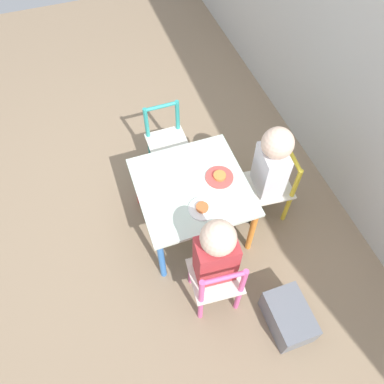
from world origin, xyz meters
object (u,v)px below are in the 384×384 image
(kids_table, at_px, (192,191))
(storage_bin, at_px, (288,317))
(plate_right, at_px, (202,208))
(chair_teal, at_px, (167,143))
(chair_yellow, at_px, (272,186))
(chair_pink, at_px, (216,281))
(child_back, at_px, (268,167))
(plate_back, at_px, (219,177))
(child_right, at_px, (215,255))

(kids_table, distance_m, storage_bin, 0.87)
(kids_table, bearing_deg, plate_right, 0.00)
(kids_table, height_order, chair_teal, chair_teal)
(kids_table, distance_m, chair_teal, 0.52)
(chair_yellow, relative_size, chair_pink, 1.00)
(chair_yellow, height_order, child_back, child_back)
(chair_yellow, height_order, plate_back, chair_yellow)
(child_back, xyz_separation_m, storage_bin, (0.73, -0.17, -0.37))
(child_right, height_order, plate_back, child_right)
(child_right, height_order, storage_bin, child_right)
(child_back, height_order, child_right, child_right)
(child_back, height_order, plate_right, child_back)
(plate_right, bearing_deg, chair_pink, -7.07)
(chair_teal, bearing_deg, storage_bin, -77.54)
(kids_table, xyz_separation_m, storage_bin, (0.77, 0.28, -0.28))
(chair_teal, bearing_deg, plate_back, -72.00)
(chair_yellow, xyz_separation_m, storage_bin, (0.72, -0.22, -0.16))
(kids_table, height_order, plate_right, plate_right)
(plate_right, xyz_separation_m, storage_bin, (0.61, 0.28, -0.35))
(child_right, xyz_separation_m, plate_right, (-0.28, 0.04, -0.02))
(chair_teal, height_order, plate_right, chair_teal)
(kids_table, xyz_separation_m, chair_yellow, (0.05, 0.51, -0.12))
(child_back, distance_m, plate_back, 0.29)
(kids_table, relative_size, plate_back, 3.87)
(chair_teal, xyz_separation_m, plate_back, (0.51, 0.17, 0.18))
(kids_table, distance_m, child_right, 0.46)
(plate_back, distance_m, storage_bin, 0.85)
(child_right, distance_m, storage_bin, 0.58)
(chair_yellow, bearing_deg, child_right, -48.25)
(kids_table, bearing_deg, storage_bin, 20.23)
(kids_table, distance_m, plate_back, 0.18)
(chair_yellow, bearing_deg, storage_bin, -11.74)
(kids_table, distance_m, child_back, 0.46)
(chair_teal, relative_size, child_right, 0.69)
(child_back, bearing_deg, chair_yellow, 90.00)
(child_right, bearing_deg, chair_teal, -87.43)
(plate_right, bearing_deg, storage_bin, 25.16)
(chair_teal, bearing_deg, child_back, -51.00)
(chair_pink, bearing_deg, chair_teal, -87.58)
(child_back, bearing_deg, chair_teal, -135.42)
(child_right, bearing_deg, child_back, -135.40)
(plate_right, bearing_deg, plate_back, 135.00)
(kids_table, bearing_deg, chair_pink, -4.78)
(child_back, bearing_deg, storage_bin, -7.27)
(chair_yellow, relative_size, child_right, 0.69)
(plate_back, bearing_deg, plate_right, -45.00)
(chair_pink, xyz_separation_m, chair_teal, (-1.02, 0.04, 0.00))
(child_right, xyz_separation_m, plate_back, (-0.45, 0.20, -0.02))
(plate_right, bearing_deg, chair_teal, -179.95)
(kids_table, height_order, child_right, child_right)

